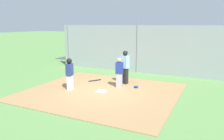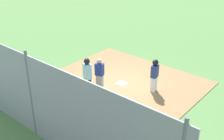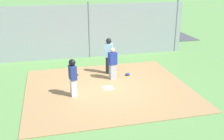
# 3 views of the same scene
# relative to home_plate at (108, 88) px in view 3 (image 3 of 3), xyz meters

# --- Properties ---
(ground_plane) EXTENTS (140.00, 140.00, 0.00)m
(ground_plane) POSITION_rel_home_plate_xyz_m (0.00, 0.00, -0.04)
(ground_plane) COLOR #5B8947
(dirt_infield) EXTENTS (7.20, 6.40, 0.03)m
(dirt_infield) POSITION_rel_home_plate_xyz_m (0.00, 0.00, -0.03)
(dirt_infield) COLOR #9E774C
(dirt_infield) RESTS_ON ground_plane
(home_plate) EXTENTS (0.49, 0.49, 0.02)m
(home_plate) POSITION_rel_home_plate_xyz_m (0.00, 0.00, 0.00)
(home_plate) COLOR white
(home_plate) RESTS_ON dirt_infield
(catcher) EXTENTS (0.43, 0.35, 1.55)m
(catcher) POSITION_rel_home_plate_xyz_m (-0.47, -1.07, 0.79)
(catcher) COLOR #9E9EA3
(catcher) RESTS_ON dirt_infield
(umpire) EXTENTS (0.44, 0.37, 1.84)m
(umpire) POSITION_rel_home_plate_xyz_m (-0.47, -1.86, 0.97)
(umpire) COLOR black
(umpire) RESTS_ON dirt_infield
(runner) EXTENTS (0.33, 0.42, 1.60)m
(runner) POSITION_rel_home_plate_xyz_m (1.58, 0.41, 0.90)
(runner) COLOR silver
(runner) RESTS_ON dirt_infield
(baseball_bat) EXTENTS (0.48, 0.69, 0.06)m
(baseball_bat) POSITION_rel_home_plate_xyz_m (1.33, -1.63, 0.02)
(baseball_bat) COLOR black
(baseball_bat) RESTS_ON dirt_infield
(catcher_mask) EXTENTS (0.24, 0.20, 0.12)m
(catcher_mask) POSITION_rel_home_plate_xyz_m (-1.32, -1.33, 0.05)
(catcher_mask) COLOR navy
(catcher_mask) RESTS_ON dirt_infield
(backstop_fence) EXTENTS (12.00, 0.10, 3.35)m
(backstop_fence) POSITION_rel_home_plate_xyz_m (0.00, -5.05, 1.56)
(backstop_fence) COLOR #93999E
(backstop_fence) RESTS_ON ground_plane
(parking_lot) EXTENTS (18.00, 5.20, 0.04)m
(parking_lot) POSITION_rel_home_plate_xyz_m (0.00, -9.94, -0.02)
(parking_lot) COLOR #424247
(parking_lot) RESTS_ON ground_plane
(parked_car_silver) EXTENTS (4.32, 2.14, 1.28)m
(parked_car_silver) POSITION_rel_home_plate_xyz_m (-0.24, -9.75, 0.57)
(parked_car_silver) COLOR #B2B2B7
(parked_car_silver) RESTS_ON parking_lot
(parked_car_red) EXTENTS (4.33, 2.17, 1.28)m
(parked_car_red) POSITION_rel_home_plate_xyz_m (2.40, -10.26, 0.57)
(parked_car_red) COLOR maroon
(parked_car_red) RESTS_ON parking_lot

